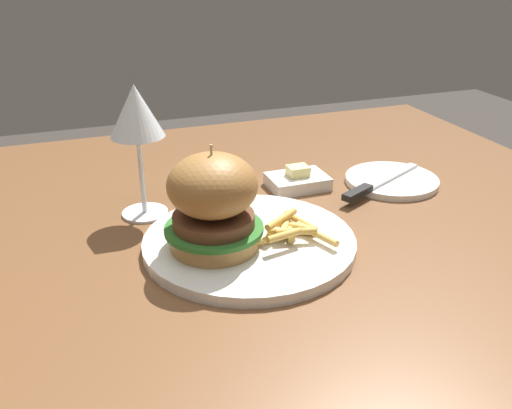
# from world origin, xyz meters

# --- Properties ---
(dining_table) EXTENTS (1.11, 0.89, 0.74)m
(dining_table) POSITION_xyz_m (0.00, 0.00, 0.64)
(dining_table) COLOR brown
(dining_table) RESTS_ON ground
(main_plate) EXTENTS (0.27, 0.27, 0.01)m
(main_plate) POSITION_xyz_m (-0.03, -0.09, 0.75)
(main_plate) COLOR white
(main_plate) RESTS_ON dining_table
(burger_sandwich) EXTENTS (0.12, 0.12, 0.13)m
(burger_sandwich) POSITION_xyz_m (-0.08, -0.09, 0.81)
(burger_sandwich) COLOR #B78447
(burger_sandwich) RESTS_ON main_plate
(fries_pile) EXTENTS (0.10, 0.11, 0.03)m
(fries_pile) POSITION_xyz_m (0.02, -0.10, 0.77)
(fries_pile) COLOR gold
(fries_pile) RESTS_ON main_plate
(wine_glass) EXTENTS (0.07, 0.07, 0.19)m
(wine_glass) POSITION_xyz_m (-0.14, 0.06, 0.88)
(wine_glass) COLOR silver
(wine_glass) RESTS_ON dining_table
(bread_plate) EXTENTS (0.15, 0.15, 0.01)m
(bread_plate) POSITION_xyz_m (0.26, 0.03, 0.74)
(bread_plate) COLOR white
(bread_plate) RESTS_ON dining_table
(table_knife) EXTENTS (0.18, 0.10, 0.01)m
(table_knife) POSITION_xyz_m (0.21, 0.01, 0.75)
(table_knife) COLOR silver
(table_knife) RESTS_ON bread_plate
(butter_dish) EXTENTS (0.09, 0.07, 0.04)m
(butter_dish) POSITION_xyz_m (0.11, 0.07, 0.75)
(butter_dish) COLOR white
(butter_dish) RESTS_ON dining_table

